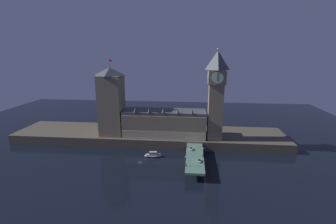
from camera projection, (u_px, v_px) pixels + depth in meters
The scene contains 14 objects.
ground_plane at pixel (140, 159), 166.57m from camera, with size 400.00×400.00×0.00m, color black.
embankment at pixel (149, 135), 203.41m from camera, with size 220.00×42.00×6.96m.
parliament_hall at pixel (165, 123), 190.68m from camera, with size 63.57×20.51×24.41m.
clock_tower at pixel (216, 93), 177.26m from camera, with size 12.93×13.04×67.14m.
victoria_tower at pixel (111, 102), 190.44m from camera, with size 17.94×17.94×59.03m.
bridge at pixel (195, 159), 157.22m from camera, with size 11.34×46.00×6.06m.
car_northbound_lead at pixel (191, 149), 166.32m from camera, with size 1.94×4.09×1.59m.
car_southbound_lead at pixel (199, 161), 148.62m from camera, with size 2.02×4.47×1.39m.
pedestrian_near_rail at pixel (186, 165), 143.04m from camera, with size 0.38×0.38×1.68m.
pedestrian_mid_walk at pixel (203, 156), 154.88m from camera, with size 0.38×0.38×1.77m.
street_lamp_near at pixel (186, 160), 142.08m from camera, with size 1.34×0.60×6.24m.
street_lamp_mid at pixel (203, 151), 155.30m from camera, with size 1.34×0.60×6.07m.
street_lamp_far at pixel (187, 141), 170.42m from camera, with size 1.34×0.60×6.92m.
boat_upstream at pixel (153, 155), 169.68m from camera, with size 12.41×5.36×3.88m.
Camera 1 is at (34.43, -151.27, 71.42)m, focal length 26.00 mm.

